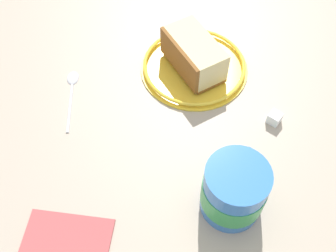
# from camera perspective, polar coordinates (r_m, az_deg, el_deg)

# --- Properties ---
(ground_plane) EXTENTS (1.21, 1.21, 0.03)m
(ground_plane) POSITION_cam_1_polar(r_m,az_deg,el_deg) (0.66, 1.67, -0.48)
(ground_plane) COLOR tan
(small_plate) EXTENTS (0.18, 0.18, 0.01)m
(small_plate) POSITION_cam_1_polar(r_m,az_deg,el_deg) (0.71, 3.66, 8.28)
(small_plate) COLOR yellow
(small_plate) RESTS_ON ground_plane
(cake_slice) EXTENTS (0.12, 0.09, 0.06)m
(cake_slice) POSITION_cam_1_polar(r_m,az_deg,el_deg) (0.69, 3.60, 9.88)
(cake_slice) COLOR brown
(cake_slice) RESTS_ON small_plate
(tea_mug) EXTENTS (0.10, 0.09, 0.09)m
(tea_mug) POSITION_cam_1_polar(r_m,az_deg,el_deg) (0.54, 9.19, -8.76)
(tea_mug) COLOR #3372BF
(tea_mug) RESTS_ON ground_plane
(teaspoon) EXTENTS (0.13, 0.04, 0.01)m
(teaspoon) POSITION_cam_1_polar(r_m,az_deg,el_deg) (0.70, -13.27, 5.37)
(teaspoon) COLOR silver
(teaspoon) RESTS_ON ground_plane
(folded_napkin) EXTENTS (0.14, 0.15, 0.01)m
(folded_napkin) POSITION_cam_1_polar(r_m,az_deg,el_deg) (0.57, -14.33, -16.44)
(folded_napkin) COLOR #B24C4C
(folded_napkin) RESTS_ON ground_plane
(sugar_cube) EXTENTS (0.03, 0.03, 0.02)m
(sugar_cube) POSITION_cam_1_polar(r_m,az_deg,el_deg) (0.66, 14.61, 1.07)
(sugar_cube) COLOR white
(sugar_cube) RESTS_ON ground_plane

